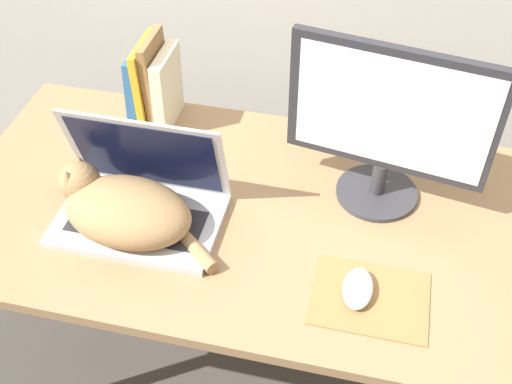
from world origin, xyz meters
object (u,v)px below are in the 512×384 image
Objects in this scene: external_monitor at (389,123)px; computer_mouse at (358,288)px; book_row at (154,85)px; cat at (123,209)px; laptop at (141,200)px.

computer_mouse is (-0.01, -0.32, -0.20)m from external_monitor.
book_row reaches higher than computer_mouse.
book_row is (-0.07, 0.41, 0.05)m from cat.
laptop is 0.92× the size of cat.
cat is 0.63m from external_monitor.
cat is 0.42m from book_row.
computer_mouse is 0.43× the size of book_row.
book_row is (-0.09, 0.37, 0.06)m from laptop.
cat is at bearing 172.84° from computer_mouse.
laptop reaches higher than book_row.
cat is 3.69× the size of computer_mouse.
book_row is (-0.62, 0.48, 0.10)m from computer_mouse.
laptop reaches higher than computer_mouse.
laptop is at bearing 167.30° from computer_mouse.
external_monitor is (0.53, 0.20, 0.17)m from laptop.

